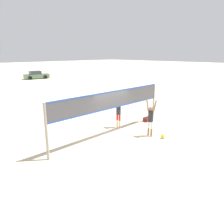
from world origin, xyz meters
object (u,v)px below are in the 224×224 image
object	(u,v)px
player_spiker	(151,117)
gear_bag	(147,119)
volleyball_net	(112,104)
player_blocker	(118,111)
parked_car_mid	(36,75)
volleyball	(163,136)

from	to	relation	value
player_spiker	gear_bag	size ratio (longest dim) A/B	3.82
volleyball_net	player_blocker	world-z (taller)	volleyball_net
player_spiker	player_blocker	distance (m)	2.25
player_spiker	parked_car_mid	xyz separation A→B (m)	(8.53, 30.65, -0.47)
volleyball	parked_car_mid	distance (m)	32.44
player_blocker	volleyball	world-z (taller)	player_blocker
player_blocker	gear_bag	xyz separation A→B (m)	(2.32, -0.51, -0.95)
volleyball_net	player_blocker	xyz separation A→B (m)	(1.34, 0.77, -0.76)
player_spiker	volleyball	world-z (taller)	player_spiker
player_spiker	player_blocker	xyz separation A→B (m)	(-0.18, 2.25, -0.02)
volleyball	player_spiker	bearing A→B (deg)	108.16
player_spiker	gear_bag	bearing A→B (deg)	-50.87
parked_car_mid	gear_bag	bearing A→B (deg)	-89.92
player_blocker	volleyball	bearing A→B (deg)	7.95
volleyball_net	volleyball	world-z (taller)	volleyball_net
player_blocker	gear_bag	distance (m)	2.56
volleyball_net	volleyball	distance (m)	3.29
player_spiker	parked_car_mid	distance (m)	31.82
volleyball_net	player_blocker	bearing A→B (deg)	30.07
player_blocker	volleyball	xyz separation A→B (m)	(0.41, -2.96, -0.97)
player_blocker	parked_car_mid	distance (m)	29.71
volleyball_net	parked_car_mid	size ratio (longest dim) A/B	1.78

